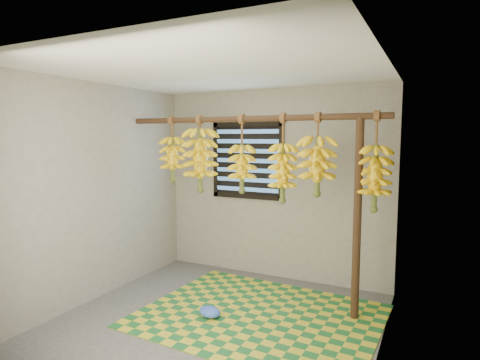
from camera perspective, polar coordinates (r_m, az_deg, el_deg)
The scene contains 16 objects.
floor at distance 4.16m, azimuth -3.56°, elevation -19.67°, with size 3.00×3.00×0.01m, color #494949.
ceiling at distance 3.79m, azimuth -3.81°, elevation 15.24°, with size 3.00×3.00×0.01m, color silver.
wall_back at distance 5.14m, azimuth 4.71°, elevation -0.65°, with size 3.00×0.01×2.40m, color gray.
wall_left at distance 4.72m, azimuth -19.73°, elevation -1.59°, with size 0.01×3.00×2.40m, color gray.
wall_right at distance 3.32m, azimuth 19.54°, elevation -4.69°, with size 0.01×3.00×2.40m, color gray.
window at distance 5.23m, azimuth 1.05°, elevation 2.78°, with size 1.00×0.04×1.00m.
hanging_pole at distance 4.37m, azimuth 0.88°, elevation 8.69°, with size 0.06×0.06×3.00m, color #472B1A.
support_post at distance 4.08m, azimuth 16.34°, elevation -5.48°, with size 0.08×0.08×2.00m, color #472B1A.
woven_mat at distance 4.28m, azimuth 2.70°, elevation -18.72°, with size 2.31×1.85×0.01m, color #1C602A.
plastic_bag at distance 4.23m, azimuth -4.32°, elevation -18.20°, with size 0.25×0.18×0.10m, color blue.
banana_bunch_a at distance 4.87m, azimuth -9.58°, elevation 2.95°, with size 0.29×0.29×0.78m.
banana_bunch_b at distance 4.66m, azimuth -5.69°, elevation 2.83°, with size 0.39×0.39×0.87m.
banana_bunch_c at distance 4.40m, azimuth 0.28°, elevation 1.64°, with size 0.31×0.31×0.86m.
banana_bunch_d at distance 4.22m, azimuth 6.08°, elevation 1.04°, with size 0.29×0.29×0.93m.
banana_bunch_e at distance 4.10m, azimuth 10.92°, elevation 1.97°, with size 0.37×0.37×0.83m.
banana_bunch_f at distance 4.00m, azimuth 18.63°, elevation 0.26°, with size 0.30×0.30×0.95m.
Camera 1 is at (1.87, -3.25, 1.80)m, focal length 30.00 mm.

